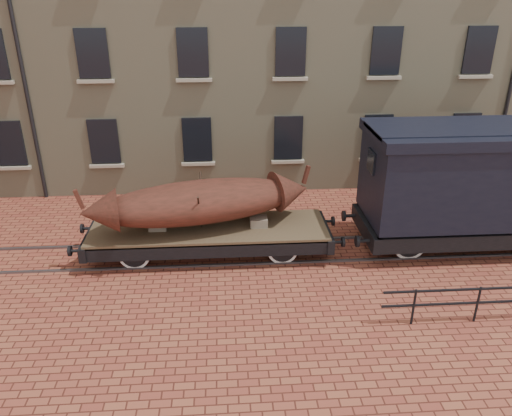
{
  "coord_description": "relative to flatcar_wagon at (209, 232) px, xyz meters",
  "views": [
    {
      "loc": [
        -1.52,
        -13.54,
        7.74
      ],
      "look_at": [
        -0.55,
        0.5,
        1.3
      ],
      "focal_mm": 35.0,
      "sensor_mm": 36.0,
      "label": 1
    }
  ],
  "objects": [
    {
      "name": "ground",
      "position": [
        2.02,
        -0.0,
        -0.76
      ],
      "size": [
        90.0,
        90.0,
        0.0
      ],
      "primitive_type": "plane",
      "color": "brown"
    },
    {
      "name": "goods_van",
      "position": [
        8.09,
        -0.0,
        1.69
      ],
      "size": [
        7.56,
        2.75,
        3.91
      ],
      "color": "black",
      "rests_on": "ground"
    },
    {
      "name": "rail_track",
      "position": [
        2.02,
        -0.0,
        -0.73
      ],
      "size": [
        30.0,
        1.52,
        0.06
      ],
      "color": "#59595E",
      "rests_on": "ground"
    },
    {
      "name": "flatcar_wagon",
      "position": [
        0.0,
        0.0,
        0.0
      ],
      "size": [
        8.03,
        2.18,
        1.21
      ],
      "color": "#453323",
      "rests_on": "ground"
    },
    {
      "name": "iron_boat",
      "position": [
        -0.22,
        -0.0,
        1.03
      ],
      "size": [
        6.87,
        3.15,
        1.64
      ],
      "color": "#57241A",
      "rests_on": "flatcar_wagon"
    }
  ]
}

